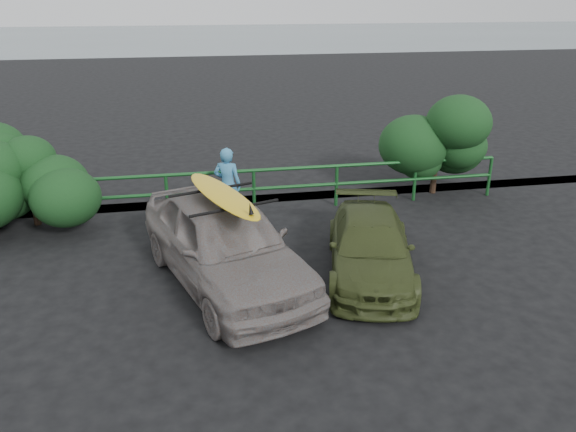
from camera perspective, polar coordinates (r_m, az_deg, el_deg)
name	(u,v)px	position (r m, az deg, el deg)	size (l,w,h in m)	color
ground	(232,331)	(8.83, -5.74, -11.57)	(80.00, 80.00, 0.00)	black
ocean	(183,38)	(67.54, -10.60, 17.37)	(200.00, 200.00, 0.00)	slate
guardrail	(211,193)	(13.11, -7.82, 2.36)	(14.00, 0.08, 1.04)	#164E1F
shrub_right	(410,146)	(14.44, 12.24, 6.95)	(3.20, 2.40, 2.51)	#163C18
sedan	(225,242)	(9.84, -6.44, -2.67)	(1.86, 4.63, 1.58)	slate
olive_vehicle	(370,247)	(10.31, 8.34, -3.17)	(1.49, 3.66, 1.06)	#38421D
man	(228,185)	(12.55, -6.15, 3.15)	(0.62, 0.41, 1.70)	teal
roof_rack	(223,198)	(9.53, -6.64, 1.80)	(1.55, 1.09, 0.05)	black
surfboard	(223,195)	(9.51, -6.66, 2.17)	(0.56, 2.70, 0.08)	gold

